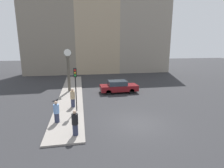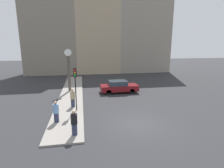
{
  "view_description": "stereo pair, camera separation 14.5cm",
  "coord_description": "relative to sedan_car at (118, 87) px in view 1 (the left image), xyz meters",
  "views": [
    {
      "loc": [
        -4.04,
        -11.29,
        5.6
      ],
      "look_at": [
        -1.02,
        5.1,
        1.91
      ],
      "focal_mm": 28.0,
      "sensor_mm": 36.0,
      "label": 1
    },
    {
      "loc": [
        -3.9,
        -11.31,
        5.6
      ],
      "look_at": [
        -1.02,
        5.1,
        1.91
      ],
      "focal_mm": 28.0,
      "sensor_mm": 36.0,
      "label": 2
    }
  ],
  "objects": [
    {
      "name": "pedestrian_blue_stripe",
      "position": [
        -6.29,
        -7.66,
        0.17
      ],
      "size": [
        0.41,
        0.41,
        1.6
      ],
      "color": "#2D334C",
      "rests_on": "sidewalk_corner"
    },
    {
      "name": "ground_plane",
      "position": [
        -0.46,
        -8.77,
        -0.73
      ],
      "size": [
        120.0,
        120.0,
        0.0
      ],
      "primitive_type": "plane",
      "color": "#2D2D30"
    },
    {
      "name": "building_row",
      "position": [
        -0.54,
        16.59,
        7.65
      ],
      "size": [
        29.08,
        5.0,
        17.6
      ],
      "color": "gray",
      "rests_on": "ground_plane"
    },
    {
      "name": "street_clock",
      "position": [
        -5.87,
        1.41,
        1.89
      ],
      "size": [
        0.92,
        0.43,
        5.12
      ],
      "color": "#4C473D",
      "rests_on": "sidewalk_corner"
    },
    {
      "name": "traffic_light_near",
      "position": [
        -4.91,
        -5.55,
        2.03
      ],
      "size": [
        0.26,
        0.24,
        3.68
      ],
      "color": "black",
      "rests_on": "sidewalk_corner"
    },
    {
      "name": "pedestrian_tan_coat",
      "position": [
        -5.25,
        -4.52,
        0.22
      ],
      "size": [
        0.42,
        0.42,
        1.7
      ],
      "color": "#2D334C",
      "rests_on": "sidewalk_corner"
    },
    {
      "name": "pedestrian_black_jacket",
      "position": [
        -4.93,
        -9.8,
        0.18
      ],
      "size": [
        0.4,
        0.4,
        1.62
      ],
      "color": "#2D334C",
      "rests_on": "sidewalk_corner"
    },
    {
      "name": "sidewalk_corner",
      "position": [
        -5.6,
        0.36,
        -0.67
      ],
      "size": [
        2.51,
        22.25,
        0.11
      ],
      "primitive_type": "cube",
      "color": "gray",
      "rests_on": "ground_plane"
    },
    {
      "name": "sedan_car",
      "position": [
        0.0,
        0.0,
        0.0
      ],
      "size": [
        4.49,
        1.84,
        1.46
      ],
      "color": "maroon",
      "rests_on": "ground_plane"
    }
  ]
}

